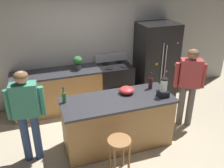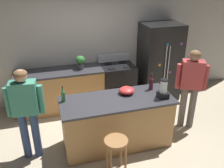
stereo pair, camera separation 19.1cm
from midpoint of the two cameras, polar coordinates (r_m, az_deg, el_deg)
The scene contains 14 objects.
ground_plane at distance 4.73m, azimuth 0.03°, elevation -13.49°, with size 14.00×14.00×0.00m, color beige.
back_wall at distance 5.79m, azimuth -6.34°, elevation 9.02°, with size 8.00×0.10×2.70m, color #BCB7AD.
kitchen_island at distance 4.45m, azimuth 0.03°, elevation -8.77°, with size 1.94×0.80×0.94m.
back_counter_run at distance 5.63m, azimuth -12.91°, elevation -1.66°, with size 2.00×0.64×0.94m.
refrigerator at distance 6.04m, azimuth 9.20°, elevation 5.20°, with size 0.90×0.73×1.83m.
stove_range at distance 5.84m, azimuth -0.34°, elevation 0.16°, with size 0.76×0.65×1.12m.
person_by_island_left at distance 4.10m, azimuth -20.47°, elevation -5.46°, with size 0.60×0.26×1.61m.
person_by_sink_right at distance 4.94m, azimuth 16.38°, elevation 0.66°, with size 0.57×0.37×1.63m.
bar_stool at distance 3.85m, azimuth 0.22°, elevation -14.45°, with size 0.36×0.36×0.64m.
potted_plant at distance 5.43m, azimuth -8.92°, elevation 5.05°, with size 0.20×0.20×0.30m.
blender_appliance at distance 4.30m, azimuth 10.58°, elevation -1.15°, with size 0.17×0.17×0.34m.
bottle_olive_oil at distance 4.15m, azimuth -12.36°, elevation -3.01°, with size 0.07×0.07×0.28m.
bottle_wine at distance 4.56m, azimuth 7.72°, elevation 0.29°, with size 0.08×0.08×0.32m.
mixing_bowl at distance 4.37m, azimuth 2.19°, elevation -1.44°, with size 0.27×0.27×0.12m, color red.
Camera 1 is at (-1.29, -3.45, 2.97)m, focal length 39.53 mm.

